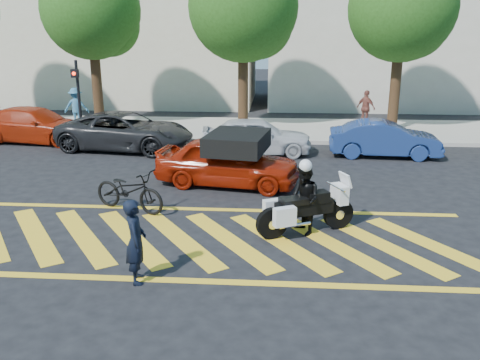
# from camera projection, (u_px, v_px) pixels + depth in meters

# --- Properties ---
(ground) EXTENTS (90.00, 90.00, 0.00)m
(ground) POSITION_uv_depth(u_px,v_px,m) (207.00, 240.00, 11.20)
(ground) COLOR black
(ground) RESTS_ON ground
(sidewalk) EXTENTS (60.00, 5.00, 0.15)m
(sidewalk) POSITION_uv_depth(u_px,v_px,m) (243.00, 129.00, 22.62)
(sidewalk) COLOR #9E998E
(sidewalk) RESTS_ON ground
(crosswalk) EXTENTS (12.33, 4.00, 0.01)m
(crosswalk) POSITION_uv_depth(u_px,v_px,m) (205.00, 239.00, 11.20)
(crosswalk) COLOR yellow
(crosswalk) RESTS_ON ground
(building_left) EXTENTS (16.00, 8.00, 10.00)m
(building_left) POSITION_uv_depth(u_px,v_px,m) (120.00, 17.00, 30.30)
(building_left) COLOR beige
(building_left) RESTS_ON ground
(building_right) EXTENTS (16.00, 8.00, 11.00)m
(building_right) POSITION_uv_depth(u_px,v_px,m) (410.00, 7.00, 28.99)
(building_right) COLOR beige
(building_right) RESTS_ON ground
(tree_left) EXTENTS (4.20, 4.20, 7.26)m
(tree_left) POSITION_uv_depth(u_px,v_px,m) (95.00, 13.00, 21.67)
(tree_left) COLOR black
(tree_left) RESTS_ON ground
(tree_center) EXTENTS (4.60, 4.60, 7.56)m
(tree_center) POSITION_uv_depth(u_px,v_px,m) (246.00, 11.00, 21.20)
(tree_center) COLOR black
(tree_center) RESTS_ON ground
(tree_right) EXTENTS (4.40, 4.40, 7.41)m
(tree_right) POSITION_uv_depth(u_px,v_px,m) (405.00, 12.00, 20.77)
(tree_right) COLOR black
(tree_right) RESTS_ON ground
(signal_pole) EXTENTS (0.28, 0.43, 3.20)m
(signal_pole) POSITION_uv_depth(u_px,v_px,m) (78.00, 93.00, 20.36)
(signal_pole) COLOR black
(signal_pole) RESTS_ON ground
(officer_bike) EXTENTS (0.51, 0.66, 1.59)m
(officer_bike) POSITION_uv_depth(u_px,v_px,m) (136.00, 241.00, 9.16)
(officer_bike) COLOR black
(officer_bike) RESTS_ON ground
(bicycle) EXTENTS (2.17, 1.46, 1.08)m
(bicycle) POSITION_uv_depth(u_px,v_px,m) (129.00, 190.00, 12.80)
(bicycle) COLOR black
(bicycle) RESTS_ON ground
(police_motorcycle) EXTENTS (2.24, 1.33, 1.06)m
(police_motorcycle) POSITION_uv_depth(u_px,v_px,m) (305.00, 210.00, 11.36)
(police_motorcycle) COLOR black
(police_motorcycle) RESTS_ON ground
(officer_moto) EXTENTS (0.88, 0.96, 1.60)m
(officer_moto) POSITION_uv_depth(u_px,v_px,m) (304.00, 200.00, 11.31)
(officer_moto) COLOR black
(officer_moto) RESTS_ON ground
(red_convertible) EXTENTS (4.41, 2.36, 1.43)m
(red_convertible) POSITION_uv_depth(u_px,v_px,m) (228.00, 162.00, 14.81)
(red_convertible) COLOR maroon
(red_convertible) RESTS_ON ground
(parked_left) EXTENTS (4.92, 2.44, 1.38)m
(parked_left) POSITION_uv_depth(u_px,v_px,m) (35.00, 125.00, 20.33)
(parked_left) COLOR #A12209
(parked_left) RESTS_ON ground
(parked_mid_left) EXTENTS (5.35, 3.01, 1.41)m
(parked_mid_left) POSITION_uv_depth(u_px,v_px,m) (126.00, 131.00, 19.10)
(parked_mid_left) COLOR black
(parked_mid_left) RESTS_ON ground
(parked_mid_right) EXTENTS (4.08, 1.87, 1.36)m
(parked_mid_right) POSITION_uv_depth(u_px,v_px,m) (256.00, 136.00, 18.38)
(parked_mid_right) COLOR silver
(parked_mid_right) RESTS_ON ground
(parked_right) EXTENTS (3.95, 1.59, 1.28)m
(parked_right) POSITION_uv_depth(u_px,v_px,m) (385.00, 139.00, 18.08)
(parked_right) COLOR navy
(parked_right) RESTS_ON ground
(pedestrian_left) EXTENTS (1.18, 0.81, 1.68)m
(pedestrian_left) POSITION_uv_depth(u_px,v_px,m) (76.00, 106.00, 23.03)
(pedestrian_left) COLOR teal
(pedestrian_left) RESTS_ON sidewalk
(pedestrian_right) EXTENTS (0.94, 0.92, 1.59)m
(pedestrian_right) POSITION_uv_depth(u_px,v_px,m) (366.00, 108.00, 22.88)
(pedestrian_right) COLOR brown
(pedestrian_right) RESTS_ON sidewalk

